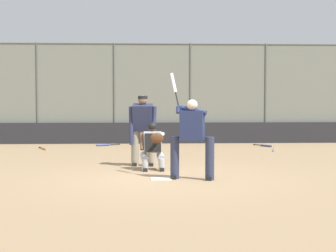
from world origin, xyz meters
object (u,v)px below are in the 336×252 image
object	(u,v)px
spare_bat_near_backstop	(265,146)
spare_bat_first_base_side	(44,149)
batter_at_plate	(192,136)
spare_bat_by_padding	(274,150)
umpire_home	(143,128)
catcher_behind_plate	(153,146)
spare_bat_third_base_side	(105,145)

from	to	relation	value
spare_bat_near_backstop	spare_bat_first_base_side	world-z (taller)	same
spare_bat_near_backstop	batter_at_plate	bearing A→B (deg)	-53.94
batter_at_plate	spare_bat_by_padding	xyz separation A→B (m)	(-3.12, -5.82, -0.87)
spare_bat_first_base_side	batter_at_plate	bearing A→B (deg)	6.28
umpire_home	spare_bat_by_padding	size ratio (longest dim) A/B	2.20
catcher_behind_plate	spare_bat_near_backstop	world-z (taller)	catcher_behind_plate
umpire_home	spare_bat_near_backstop	size ratio (longest dim) A/B	2.21
spare_bat_first_base_side	umpire_home	bearing A→B (deg)	9.91
spare_bat_near_backstop	umpire_home	bearing A→B (deg)	-69.86
catcher_behind_plate	spare_bat_first_base_side	distance (m)	6.20
umpire_home	spare_bat_by_padding	bearing A→B (deg)	-132.60
umpire_home	spare_bat_third_base_side	bearing A→B (deg)	-70.69
catcher_behind_plate	spare_bat_first_base_side	size ratio (longest dim) A/B	1.50
catcher_behind_plate	umpire_home	bearing A→B (deg)	-77.86
catcher_behind_plate	spare_bat_first_base_side	world-z (taller)	catcher_behind_plate
spare_bat_first_base_side	catcher_behind_plate	bearing A→B (deg)	7.34
spare_bat_third_base_side	spare_bat_first_base_side	world-z (taller)	same
spare_bat_near_backstop	spare_bat_first_base_side	distance (m)	7.37
catcher_behind_plate	batter_at_plate	bearing A→B (deg)	114.38
spare_bat_by_padding	spare_bat_first_base_side	size ratio (longest dim) A/B	1.07
batter_at_plate	umpire_home	world-z (taller)	batter_at_plate
batter_at_plate	spare_bat_near_backstop	size ratio (longest dim) A/B	2.82
spare_bat_by_padding	spare_bat_near_backstop	bearing A→B (deg)	-168.48
umpire_home	spare_bat_third_base_side	size ratio (longest dim) A/B	2.14
catcher_behind_plate	umpire_home	world-z (taller)	umpire_home
spare_bat_by_padding	umpire_home	bearing A→B (deg)	-35.97
batter_at_plate	catcher_behind_plate	xyz separation A→B (m)	(0.78, -1.44, -0.33)
spare_bat_by_padding	spare_bat_first_base_side	xyz separation A→B (m)	(7.30, -0.77, 0.00)
spare_bat_near_backstop	spare_bat_by_padding	size ratio (longest dim) A/B	0.99
spare_bat_near_backstop	spare_bat_third_base_side	bearing A→B (deg)	-125.94
spare_bat_third_base_side	spare_bat_first_base_side	xyz separation A→B (m)	(1.88, 1.22, 0.00)
batter_at_plate	spare_bat_third_base_side	size ratio (longest dim) A/B	2.73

